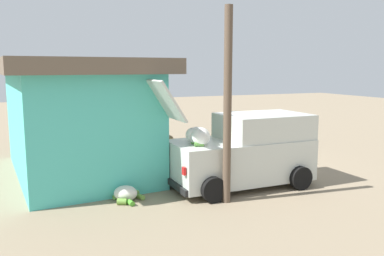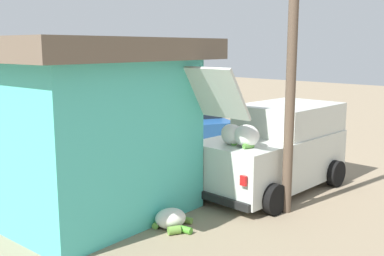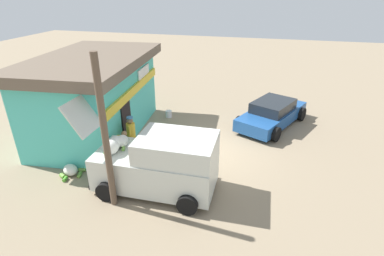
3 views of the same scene
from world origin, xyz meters
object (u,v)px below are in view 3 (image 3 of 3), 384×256
object	(u,v)px
vendor_standing	(131,134)
paint_bucket	(169,114)
delivery_van	(159,163)
parked_sedan	(272,114)
customer_bending	(121,148)
storefront_bar	(95,95)
unloaded_banana_pile	(71,171)

from	to	relation	value
vendor_standing	paint_bucket	world-z (taller)	vendor_standing
vendor_standing	delivery_van	bearing A→B (deg)	-134.41
parked_sedan	vendor_standing	world-z (taller)	vendor_standing
parked_sedan	customer_bending	bearing A→B (deg)	134.62
storefront_bar	delivery_van	distance (m)	5.42
delivery_van	customer_bending	size ratio (longest dim) A/B	3.37
vendor_standing	customer_bending	distance (m)	0.88
storefront_bar	unloaded_banana_pile	size ratio (longest dim) A/B	8.36
customer_bending	paint_bucket	xyz separation A→B (m)	(4.92, -0.20, -0.65)
storefront_bar	unloaded_banana_pile	world-z (taller)	storefront_bar
customer_bending	vendor_standing	bearing A→B (deg)	-1.92
delivery_van	vendor_standing	bearing A→B (deg)	45.59
parked_sedan	customer_bending	xyz separation A→B (m)	(-5.31, 5.38, 0.24)
delivery_van	parked_sedan	distance (m)	7.17
delivery_van	vendor_standing	size ratio (longest dim) A/B	2.72
delivery_van	unloaded_banana_pile	distance (m)	3.53
delivery_van	paint_bucket	xyz separation A→B (m)	(5.83, 1.65, -0.82)
storefront_bar	parked_sedan	bearing A→B (deg)	-69.54
vendor_standing	customer_bending	xyz separation A→B (m)	(-0.87, 0.03, -0.15)
vendor_standing	paint_bucket	xyz separation A→B (m)	(4.05, -0.17, -0.79)
vendor_standing	unloaded_banana_pile	size ratio (longest dim) A/B	1.92
unloaded_banana_pile	vendor_standing	bearing A→B (deg)	-41.39
unloaded_banana_pile	delivery_van	bearing A→B (deg)	-89.22
parked_sedan	paint_bucket	distance (m)	5.21
vendor_standing	parked_sedan	bearing A→B (deg)	-50.30
parked_sedan	vendor_standing	distance (m)	6.97
delivery_van	paint_bucket	size ratio (longest dim) A/B	12.81
storefront_bar	paint_bucket	bearing A→B (deg)	-45.50
delivery_van	parked_sedan	bearing A→B (deg)	-29.58
storefront_bar	customer_bending	xyz separation A→B (m)	(-2.43, -2.33, -1.01)
parked_sedan	paint_bucket	bearing A→B (deg)	94.32
paint_bucket	vendor_standing	bearing A→B (deg)	177.59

